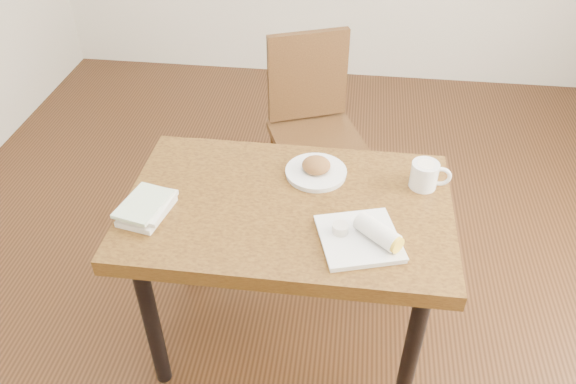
# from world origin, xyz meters

# --- Properties ---
(ground) EXTENTS (4.00, 5.00, 0.01)m
(ground) POSITION_xyz_m (0.00, 0.00, -0.01)
(ground) COLOR #472814
(ground) RESTS_ON ground
(table) EXTENTS (1.14, 0.72, 0.75)m
(table) POSITION_xyz_m (0.00, 0.00, 0.66)
(table) COLOR brown
(table) RESTS_ON ground
(chair_far) EXTENTS (0.55, 0.55, 0.95)m
(chair_far) POSITION_xyz_m (0.01, 0.90, 0.55)
(chair_far) COLOR #4C3115
(chair_far) RESTS_ON ground
(plate_scone) EXTENTS (0.23, 0.23, 0.07)m
(plate_scone) POSITION_xyz_m (0.08, 0.18, 0.77)
(plate_scone) COLOR white
(plate_scone) RESTS_ON table
(coffee_mug) EXTENTS (0.15, 0.10, 0.10)m
(coffee_mug) POSITION_xyz_m (0.48, 0.16, 0.80)
(coffee_mug) COLOR white
(coffee_mug) RESTS_ON table
(plate_burrito) EXTENTS (0.31, 0.31, 0.08)m
(plate_burrito) POSITION_xyz_m (0.27, -0.16, 0.78)
(plate_burrito) COLOR white
(plate_burrito) RESTS_ON table
(book_stack) EXTENTS (0.18, 0.22, 0.05)m
(book_stack) POSITION_xyz_m (-0.47, -0.11, 0.78)
(book_stack) COLOR white
(book_stack) RESTS_ON table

